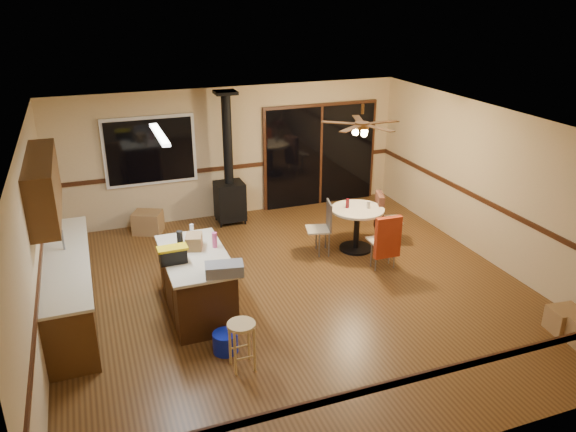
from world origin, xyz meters
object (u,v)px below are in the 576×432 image
blue_bucket (225,342)px  chair_left (324,222)px  kitchen_island (197,283)px  bar_stool (242,346)px  toolbox_grey (224,269)px  box_under_window (148,222)px  toolbox_black (173,256)px  chair_near (387,237)px  chair_right (381,212)px  dining_table (357,222)px  wood_stove (229,188)px  box_corner_b (565,320)px

blue_bucket → chair_left: size_ratio=0.63×
kitchen_island → bar_stool: kitchen_island is taller
toolbox_grey → box_under_window: size_ratio=0.94×
toolbox_black → toolbox_grey: bearing=-45.4°
chair_near → chair_right: 1.09m
kitchen_island → chair_near: bearing=3.1°
toolbox_grey → bar_stool: size_ratio=0.78×
dining_table → chair_left: chair_left is taller
toolbox_grey → dining_table: bearing=32.1°
wood_stove → chair_right: size_ratio=3.60×
wood_stove → toolbox_black: bearing=-116.9°
toolbox_black → chair_near: size_ratio=0.51×
dining_table → chair_right: 0.54m
toolbox_black → box_corner_b: size_ratio=0.86×
chair_near → box_corner_b: 2.83m
box_corner_b → bar_stool: bearing=170.2°
blue_bucket → chair_left: bearing=43.5°
wood_stove → bar_stool: 4.69m
toolbox_grey → wood_stove: bearing=74.3°
toolbox_grey → toolbox_black: 0.80m
toolbox_black → chair_right: toolbox_black is taller
kitchen_island → chair_right: 3.79m
blue_bucket → box_under_window: (-0.43, 4.21, 0.07)m
chair_right → box_under_window: bearing=153.7°
dining_table → box_under_window: dining_table is taller
toolbox_black → chair_right: (3.92, 1.32, -0.40)m
chair_near → box_corner_b: bearing=-60.1°
toolbox_black → chair_near: bearing=5.2°
kitchen_island → blue_bucket: kitchen_island is taller
box_under_window → box_corner_b: box_under_window is taller
chair_left → chair_near: bearing=-54.2°
blue_bucket → chair_left: 3.28m
dining_table → box_under_window: bearing=148.8°
chair_left → box_corner_b: size_ratio=1.24×
wood_stove → toolbox_grey: size_ratio=5.13×
toolbox_grey → chair_near: toolbox_grey is taller
dining_table → box_corner_b: bearing=-65.8°
toolbox_black → box_under_window: size_ratio=0.69×
dining_table → chair_left: bearing=172.9°
toolbox_grey → chair_near: (2.93, 0.89, -0.38)m
toolbox_grey → dining_table: size_ratio=0.53×
bar_stool → box_corner_b: (4.33, -0.75, -0.15)m
bar_stool → chair_left: chair_left is taller
wood_stove → box_under_window: 1.69m
bar_stool → chair_right: bearing=38.4°
blue_bucket → chair_left: chair_left is taller
kitchen_island → toolbox_grey: toolbox_grey is taller
box_under_window → box_corner_b: 7.23m
dining_table → box_corner_b: dining_table is taller
box_under_window → chair_right: bearing=-26.3°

